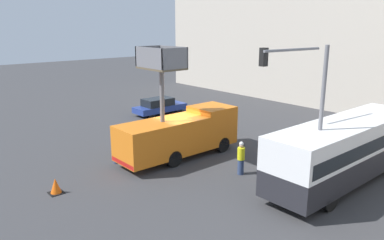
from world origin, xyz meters
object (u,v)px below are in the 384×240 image
road_worker_near_truck (116,147)px  parked_car_curbside (159,106)px  traffic_light_pole (300,93)px  road_worker_directing (241,158)px  traffic_cone_near_truck (56,186)px  utility_truck (180,132)px  city_bus (346,147)px

road_worker_near_truck → parked_car_curbside: 11.68m
traffic_light_pole → road_worker_directing: size_ratio=3.80×
road_worker_near_truck → road_worker_directing: (5.55, 4.04, -0.08)m
traffic_cone_near_truck → road_worker_directing: bearing=63.7°
utility_truck → traffic_light_pole: bearing=13.8°
city_bus → road_worker_directing: city_bus is taller
road_worker_directing → traffic_cone_near_truck: road_worker_directing is taller
traffic_light_pole → parked_car_curbside: 16.85m
city_bus → traffic_cone_near_truck: city_bus is taller
traffic_light_pole → city_bus: bearing=58.6°
road_worker_near_truck → road_worker_directing: 6.86m
city_bus → road_worker_directing: 5.04m
road_worker_directing → traffic_cone_near_truck: 8.98m
city_bus → parked_car_curbside: size_ratio=2.23×
traffic_light_pole → traffic_cone_near_truck: traffic_light_pole is taller
parked_car_curbside → traffic_light_pole: bearing=-13.1°
utility_truck → parked_car_curbside: size_ratio=1.62×
traffic_light_pole → parked_car_curbside: traffic_light_pole is taller
road_worker_near_truck → parked_car_curbside: (-7.88, 8.62, -0.24)m
utility_truck → road_worker_directing: utility_truck is taller
city_bus → parked_car_curbside: 17.43m
road_worker_directing → traffic_cone_near_truck: size_ratio=2.43×
utility_truck → traffic_light_pole: traffic_light_pole is taller
traffic_light_pole → road_worker_near_truck: traffic_light_pole is taller
traffic_cone_near_truck → parked_car_curbside: 15.78m
road_worker_directing → parked_car_curbside: (-13.43, 4.59, -0.16)m
utility_truck → road_worker_near_truck: 3.68m
city_bus → traffic_cone_near_truck: bearing=161.1°
road_worker_near_truck → utility_truck: bearing=-124.3°
city_bus → road_worker_near_truck: bearing=143.4°
traffic_light_pole → road_worker_near_truck: size_ratio=3.53×
road_worker_directing → parked_car_curbside: road_worker_directing is taller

